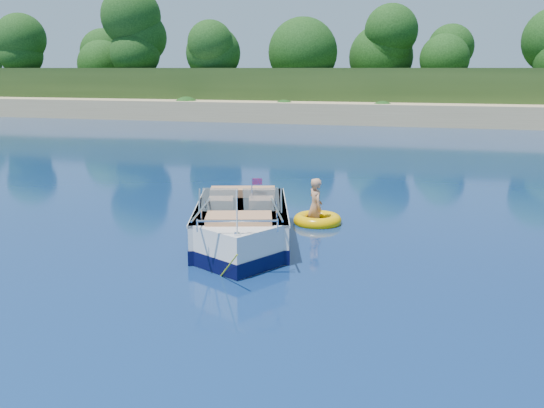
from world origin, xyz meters
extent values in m
plane|color=#0A1C4A|center=(0.00, 0.00, 0.00)|extent=(160.00, 160.00, 0.00)
cube|color=tan|center=(0.00, 38.00, 0.50)|extent=(170.00, 8.00, 2.00)
cube|color=black|center=(0.00, 65.00, 1.00)|extent=(170.00, 56.00, 6.00)
cylinder|color=#322110|center=(-18.00, 40.50, 3.10)|extent=(0.44, 0.44, 3.20)
sphere|color=black|center=(-18.00, 40.50, 6.14)|extent=(5.28, 5.28, 5.28)
cylinder|color=#322110|center=(0.00, 42.00, 3.30)|extent=(0.44, 0.44, 3.60)
sphere|color=black|center=(0.00, 42.00, 6.72)|extent=(5.94, 5.94, 5.94)
cube|color=white|center=(1.34, 4.24, 0.31)|extent=(3.08, 4.33, 1.08)
cube|color=white|center=(1.86, 2.47, 0.31)|extent=(1.98, 1.98, 1.08)
cube|color=black|center=(1.34, 4.24, 0.17)|extent=(3.12, 4.37, 0.31)
cube|color=black|center=(1.86, 2.47, 0.17)|extent=(2.02, 2.02, 0.31)
cube|color=tan|center=(1.25, 4.54, 0.62)|extent=(2.36, 3.09, 0.10)
cube|color=white|center=(1.34, 4.24, 0.83)|extent=(3.12, 4.34, 0.06)
cube|color=black|center=(0.74, 6.29, 0.36)|extent=(0.65, 0.51, 0.93)
cube|color=#8C9EA5|center=(1.10, 3.42, 1.13)|extent=(0.84, 0.39, 0.50)
cube|color=#8C9EA5|center=(1.99, 3.68, 1.13)|extent=(0.85, 0.58, 0.50)
cube|color=tan|center=(0.97, 3.86, 0.86)|extent=(0.71, 0.71, 0.41)
cube|color=tan|center=(1.86, 4.12, 0.86)|extent=(0.71, 0.71, 0.41)
cube|color=tan|center=(1.05, 5.23, 0.86)|extent=(1.71, 1.00, 0.39)
cube|color=tan|center=(1.81, 2.66, 0.84)|extent=(1.53, 1.13, 0.35)
cylinder|color=white|center=(2.08, 1.72, 1.30)|extent=(0.04, 0.04, 0.88)
cube|color=red|center=(1.90, 3.65, 1.54)|extent=(0.22, 0.08, 0.14)
cube|color=silver|center=(2.10, 1.67, 0.89)|extent=(0.12, 0.09, 0.05)
cylinder|color=#C6D316|center=(2.05, 1.28, 0.36)|extent=(0.68, 0.91, 0.79)
torus|color=#FFB900|center=(2.77, 6.23, 0.08)|extent=(1.56, 1.56, 0.33)
torus|color=red|center=(2.77, 6.23, 0.10)|extent=(1.29, 1.29, 0.11)
imported|color=tan|center=(2.70, 6.24, 0.00)|extent=(0.79, 0.92, 1.67)
camera|label=1|loc=(5.71, -8.92, 3.98)|focal=40.00mm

